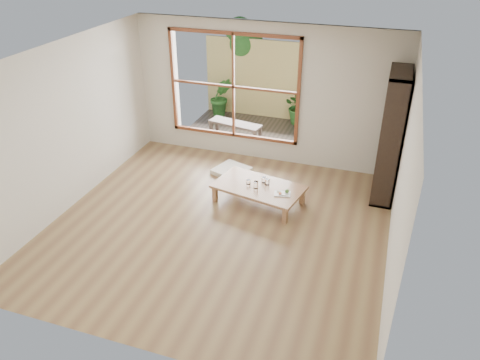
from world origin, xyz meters
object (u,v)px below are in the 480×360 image
object	(u,v)px
low_table	(259,188)
bookshelf	(391,137)
garden_bench	(235,125)
food_tray	(283,193)

from	to	relation	value
low_table	bookshelf	xyz separation A→B (m)	(1.93, 0.94, 0.80)
bookshelf	garden_bench	size ratio (longest dim) A/B	1.82
low_table	food_tray	world-z (taller)	food_tray
bookshelf	garden_bench	world-z (taller)	bookshelf
low_table	garden_bench	xyz separation A→B (m)	(-1.19, 2.27, 0.05)
bookshelf	garden_bench	bearing A→B (deg)	156.95
bookshelf	garden_bench	xyz separation A→B (m)	(-3.12, 1.33, -0.75)
food_tray	low_table	bearing A→B (deg)	153.52
food_tray	garden_bench	bearing A→B (deg)	113.58
low_table	garden_bench	world-z (taller)	garden_bench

